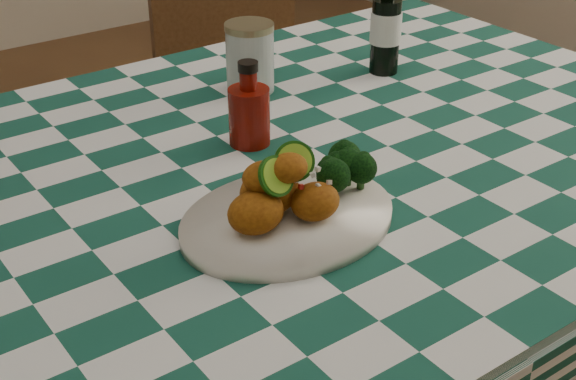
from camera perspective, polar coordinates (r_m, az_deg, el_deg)
dining_table at (r=1.46m, az=-1.69°, el=-12.00°), size 1.66×1.06×0.79m
plate at (r=1.08m, az=-0.00°, el=-2.12°), size 0.31×0.25×0.02m
fried_chicken_pile at (r=1.05m, az=-0.24°, el=0.34°), size 0.14×0.11×0.09m
broccoli_side at (r=1.13m, az=3.87°, el=1.33°), size 0.07×0.07×0.05m
ketchup_bottle at (r=1.28m, az=-2.80°, el=6.16°), size 0.08×0.08×0.14m
mason_jar at (r=1.49m, az=-2.73°, el=9.41°), size 0.11×0.11×0.13m
beer_bottle at (r=1.57m, az=7.01°, el=11.99°), size 0.07×0.07×0.21m
wooden_chair_right at (r=2.16m, az=-2.73°, el=4.25°), size 0.48×0.50×0.88m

